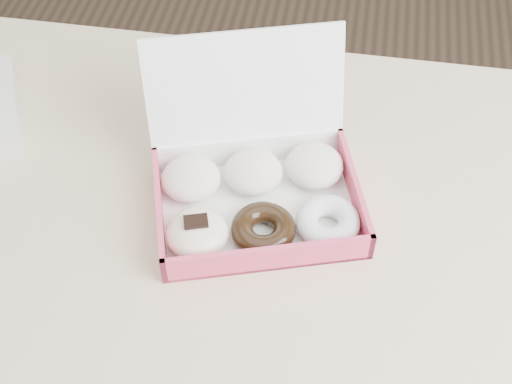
# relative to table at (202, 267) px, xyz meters

# --- Properties ---
(table) EXTENTS (1.20, 0.80, 0.75)m
(table) POSITION_rel_table_xyz_m (0.00, 0.00, 0.00)
(table) COLOR tan
(table) RESTS_ON ground
(donut_box) EXTENTS (0.32, 0.31, 0.19)m
(donut_box) POSITION_rel_table_xyz_m (0.06, 0.06, 0.11)
(donut_box) COLOR white
(donut_box) RESTS_ON table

